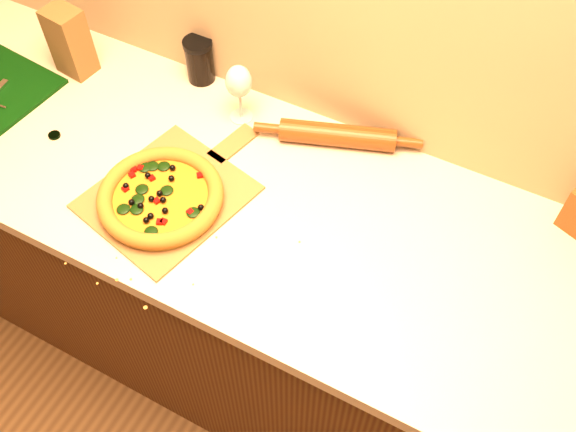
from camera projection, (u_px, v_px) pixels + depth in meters
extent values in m
cube|color=#401D0D|center=(289.00, 307.00, 1.89)|extent=(2.80, 0.65, 0.86)
cube|color=beige|center=(289.00, 217.00, 1.53)|extent=(2.84, 0.68, 0.04)
cube|color=brown|center=(167.00, 197.00, 1.54)|extent=(0.39, 0.42, 0.01)
cube|color=brown|center=(233.00, 144.00, 1.64)|extent=(0.08, 0.15, 0.01)
cylinder|color=#B5802D|center=(162.00, 200.00, 1.52)|extent=(0.28, 0.28, 0.01)
cylinder|color=gold|center=(161.00, 197.00, 1.51)|extent=(0.24, 0.24, 0.01)
torus|color=brown|center=(160.00, 196.00, 1.50)|extent=(0.30, 0.30, 0.04)
ellipsoid|color=black|center=(182.00, 194.00, 1.50)|extent=(0.03, 0.03, 0.01)
sphere|color=black|center=(143.00, 194.00, 1.50)|extent=(0.01, 0.01, 0.01)
cube|color=#960705|center=(156.00, 211.00, 1.47)|extent=(0.02, 0.02, 0.01)
cylinder|color=silver|center=(0.00, 106.00, 1.70)|extent=(0.04, 0.01, 0.01)
cylinder|color=black|center=(54.00, 135.00, 1.66)|extent=(0.03, 0.03, 0.01)
cylinder|color=#592C0F|center=(337.00, 135.00, 1.62)|extent=(0.30, 0.15, 0.06)
cylinder|color=#592C0F|center=(409.00, 142.00, 1.61)|extent=(0.07, 0.05, 0.02)
cylinder|color=#592C0F|center=(267.00, 128.00, 1.64)|extent=(0.07, 0.05, 0.02)
cylinder|color=silver|center=(241.00, 117.00, 1.70)|extent=(0.06, 0.06, 0.00)
cylinder|color=silver|center=(241.00, 106.00, 1.67)|extent=(0.01, 0.01, 0.08)
ellipsoid|color=silver|center=(239.00, 81.00, 1.60)|extent=(0.07, 0.07, 0.09)
cube|color=brown|center=(70.00, 42.00, 1.73)|extent=(0.11, 0.09, 0.19)
cylinder|color=black|center=(200.00, 62.00, 1.74)|extent=(0.08, 0.08, 0.11)
cylinder|color=black|center=(197.00, 43.00, 1.69)|extent=(0.08, 0.08, 0.01)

